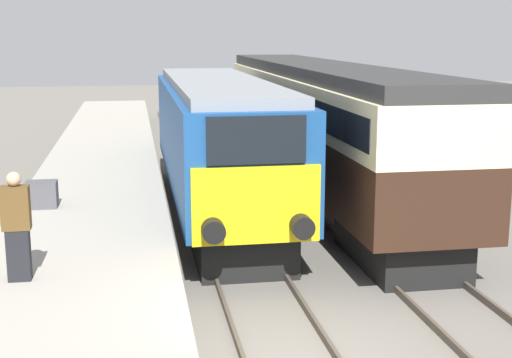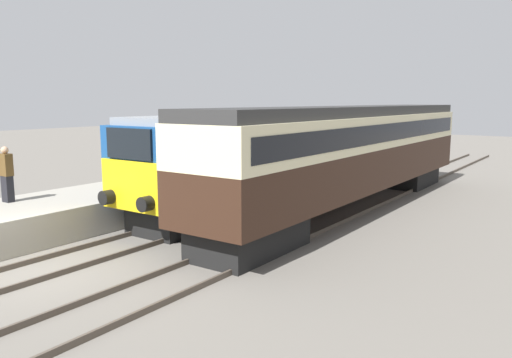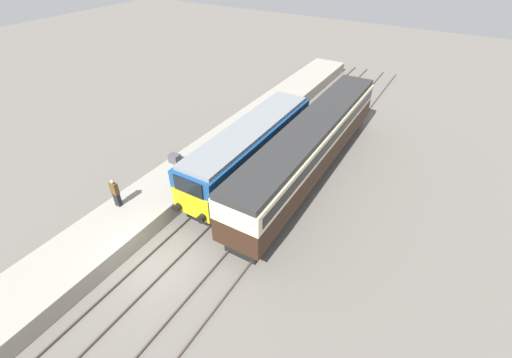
{
  "view_description": "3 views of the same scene",
  "coord_description": "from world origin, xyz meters",
  "px_view_note": "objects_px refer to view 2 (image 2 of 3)",
  "views": [
    {
      "loc": [
        -2.24,
        -9.75,
        4.97
      ],
      "look_at": [
        0.0,
        3.25,
        2.26
      ],
      "focal_mm": 50.0,
      "sensor_mm": 36.0,
      "label": 1
    },
    {
      "loc": [
        11.41,
        -6.55,
        4.25
      ],
      "look_at": [
        1.7,
        7.25,
        1.6
      ],
      "focal_mm": 35.0,
      "sensor_mm": 36.0,
      "label": 2
    },
    {
      "loc": [
        10.23,
        -7.04,
        13.89
      ],
      "look_at": [
        1.7,
        7.25,
        1.6
      ],
      "focal_mm": 24.0,
      "sensor_mm": 36.0,
      "label": 3
    }
  ],
  "objects_px": {
    "passenger_carriage": "(354,147)",
    "person_on_platform": "(7,174)",
    "locomotive": "(252,156)",
    "luggage_crate": "(126,174)"
  },
  "relations": [
    {
      "from": "person_on_platform",
      "to": "passenger_carriage",
      "type": "bearing_deg",
      "value": 52.32
    },
    {
      "from": "luggage_crate",
      "to": "passenger_carriage",
      "type": "bearing_deg",
      "value": 31.32
    },
    {
      "from": "locomotive",
      "to": "luggage_crate",
      "type": "height_order",
      "value": "locomotive"
    },
    {
      "from": "locomotive",
      "to": "passenger_carriage",
      "type": "height_order",
      "value": "passenger_carriage"
    },
    {
      "from": "locomotive",
      "to": "passenger_carriage",
      "type": "bearing_deg",
      "value": 31.8
    },
    {
      "from": "locomotive",
      "to": "passenger_carriage",
      "type": "relative_size",
      "value": 0.7
    },
    {
      "from": "locomotive",
      "to": "person_on_platform",
      "type": "bearing_deg",
      "value": -118.41
    },
    {
      "from": "passenger_carriage",
      "to": "person_on_platform",
      "type": "height_order",
      "value": "passenger_carriage"
    },
    {
      "from": "luggage_crate",
      "to": "person_on_platform",
      "type": "bearing_deg",
      "value": -87.27
    },
    {
      "from": "passenger_carriage",
      "to": "luggage_crate",
      "type": "height_order",
      "value": "passenger_carriage"
    }
  ]
}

